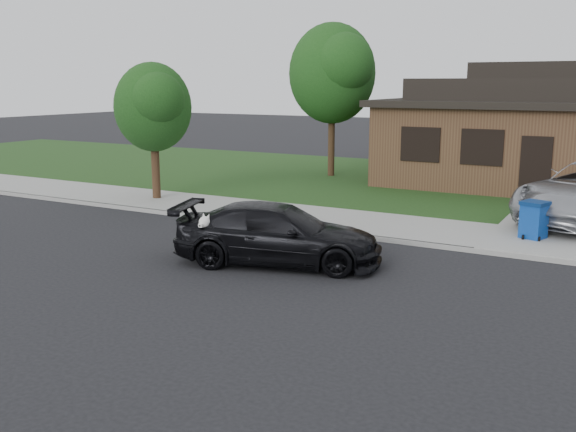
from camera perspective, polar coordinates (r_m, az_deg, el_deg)
The scene contains 9 objects.
ground at distance 14.29m, azimuth -1.96°, elevation -4.60°, with size 120.00×120.00×0.00m, color black.
sidewalk at distance 18.61m, azimuth 5.94°, elevation -0.60°, with size 60.00×3.00×0.12m, color gray.
curb at distance 17.27m, azimuth 3.99°, elevation -1.53°, with size 60.00×0.12×0.12m, color gray.
lawn at distance 26.05m, azimuth 12.84°, elevation 2.73°, with size 60.00×13.00×0.13m, color #193814.
sedan at distance 14.43m, azimuth -0.92°, elevation -1.63°, with size 5.01×3.13×1.35m.
recycling_bin at distance 17.42m, azimuth 21.02°, elevation -0.32°, with size 0.74×0.74×0.97m.
house at distance 27.00m, azimuth 22.48°, elevation 6.87°, with size 12.60×8.60×4.65m.
tree_0 at distance 27.14m, azimuth 4.17°, elevation 12.69°, with size 3.78×3.60×6.34m.
tree_2 at distance 22.21m, azimuth -11.83°, elevation 9.57°, with size 2.73×2.60×4.59m.
Camera 1 is at (7.04, -11.77, 4.02)m, focal length 40.00 mm.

